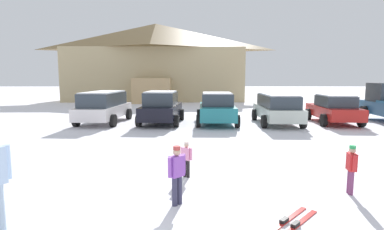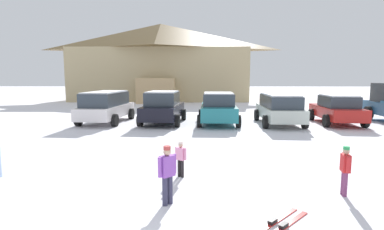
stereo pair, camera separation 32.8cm
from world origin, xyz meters
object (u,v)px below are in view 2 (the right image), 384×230
parked_black_sedan (163,107)px  parked_red_sedan (337,109)px  parked_white_suv (106,106)px  skier_child_in_red_jacket (345,168)px  skier_child_in_purple_jacket (167,172)px  parked_silver_wagon (279,108)px  skier_child_in_pink_snowsuit (181,157)px  parked_teal_hatchback (218,108)px  pair_of_skis (279,224)px  ski_lodge (161,62)px

parked_black_sedan → parked_red_sedan: size_ratio=1.02×
parked_black_sedan → parked_white_suv: bearing=175.9°
skier_child_in_red_jacket → skier_child_in_purple_jacket: (-3.65, -0.55, 0.07)m
parked_silver_wagon → skier_child_in_pink_snowsuit: 9.76m
parked_teal_hatchback → skier_child_in_pink_snowsuit: (-1.45, -8.63, -0.34)m
parked_white_suv → parked_silver_wagon: size_ratio=1.03×
parked_red_sedan → pair_of_skis: (-5.98, -11.25, -0.77)m
parked_black_sedan → skier_child_in_red_jacket: (5.00, -9.86, -0.27)m
ski_lodge → parked_white_suv: size_ratio=4.15×
parked_silver_wagon → parked_red_sedan: size_ratio=1.08×
parked_black_sedan → parked_red_sedan: 9.28m
ski_lodge → parked_white_suv: (-0.84, -17.24, -3.28)m
ski_lodge → parked_red_sedan: (11.59, -17.41, -3.41)m
ski_lodge → parked_teal_hatchback: size_ratio=4.62×
ski_lodge → pair_of_skis: size_ratio=14.93×
parked_teal_hatchback → parked_red_sedan: 6.33m
ski_lodge → parked_silver_wagon: size_ratio=4.26×
parked_red_sedan → skier_child_in_pink_snowsuit: bearing=-131.4°
ski_lodge → parked_black_sedan: size_ratio=4.52×
parked_white_suv → skier_child_in_red_jacket: parked_white_suv is taller
skier_child_in_red_jacket → pair_of_skis: skier_child_in_red_jacket is taller
parked_black_sedan → skier_child_in_pink_snowsuit: (1.50, -8.78, -0.36)m
skier_child_in_pink_snowsuit → parked_black_sedan: bearing=99.7°
parked_white_suv → parked_teal_hatchback: bearing=-3.5°
parked_teal_hatchback → skier_child_in_red_jacket: 9.92m
ski_lodge → parked_red_sedan: ski_lodge is taller
parked_teal_hatchback → parked_silver_wagon: (3.20, -0.05, 0.02)m
parked_black_sedan → parked_teal_hatchback: size_ratio=1.02×
parked_silver_wagon → pair_of_skis: bearing=-104.5°
parked_white_suv → parked_teal_hatchback: size_ratio=1.11×
parked_silver_wagon → ski_lodge: bearing=115.6°
ski_lodge → skier_child_in_purple_jacket: (3.66, -27.88, -3.54)m
parked_black_sedan → skier_child_in_purple_jacket: 10.50m
parked_red_sedan → skier_child_in_pink_snowsuit: (-7.78, -8.83, -0.28)m
parked_black_sedan → skier_child_in_pink_snowsuit: parked_black_sedan is taller
skier_child_in_pink_snowsuit → ski_lodge: bearing=98.3°
ski_lodge → pair_of_skis: 29.50m
parked_white_suv → skier_child_in_red_jacket: (8.15, -10.08, -0.33)m
parked_red_sedan → parked_silver_wagon: bearing=-175.2°
parked_white_suv → parked_red_sedan: (12.44, -0.17, -0.13)m
ski_lodge → skier_child_in_purple_jacket: 28.34m
parked_black_sedan → pair_of_skis: bearing=-73.6°
skier_child_in_red_jacket → parked_silver_wagon: bearing=83.2°
parked_white_suv → parked_red_sedan: parked_white_suv is taller
skier_child_in_purple_jacket → pair_of_skis: bearing=-21.8°
skier_child_in_red_jacket → pair_of_skis: bearing=-141.7°
parked_black_sedan → parked_silver_wagon: size_ratio=0.94×
skier_child_in_purple_jacket → pair_of_skis: (1.95, -0.78, -0.64)m
parked_teal_hatchback → skier_child_in_red_jacket: bearing=-78.1°
ski_lodge → parked_red_sedan: 21.19m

